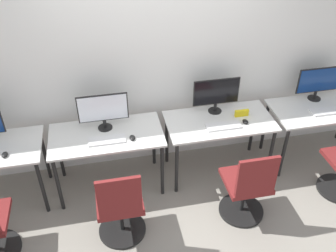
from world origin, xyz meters
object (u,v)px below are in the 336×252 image
at_px(keyboard_left, 107,140).
at_px(keyboard_right, 223,126).
at_px(office_chair_left, 120,209).
at_px(monitor_left, 103,110).
at_px(office_chair_right, 247,189).
at_px(monitor_far_right, 318,82).
at_px(keyboard_far_right, 327,111).
at_px(mouse_left, 132,138).
at_px(mouse_right, 245,122).
at_px(mouse_far_left, 5,155).
at_px(monitor_right, 216,94).

relative_size(keyboard_left, keyboard_right, 1.00).
height_order(keyboard_left, office_chair_left, office_chair_left).
height_order(keyboard_left, keyboard_right, same).
relative_size(monitor_left, office_chair_right, 0.58).
distance_m(monitor_left, monitor_far_right, 2.53).
bearing_deg(keyboard_far_right, keyboard_left, -179.45).
bearing_deg(office_chair_left, keyboard_left, 94.27).
distance_m(keyboard_left, keyboard_right, 1.26).
relative_size(mouse_left, office_chair_left, 0.10).
xyz_separation_m(keyboard_left, keyboard_far_right, (2.53, 0.02, 0.00)).
distance_m(monitor_left, keyboard_left, 0.32).
height_order(monitor_left, monitor_far_right, same).
relative_size(monitor_left, mouse_left, 5.88).
bearing_deg(mouse_right, office_chair_left, -156.30).
bearing_deg(mouse_left, mouse_far_left, -179.43).
bearing_deg(keyboard_left, mouse_far_left, -178.11).
bearing_deg(office_chair_left, monitor_right, 37.68).
height_order(office_chair_left, monitor_right, monitor_right).
relative_size(office_chair_right, keyboard_far_right, 2.38).
xyz_separation_m(mouse_far_left, keyboard_left, (1.00, 0.03, -0.01)).
xyz_separation_m(mouse_left, keyboard_right, (1.00, 0.01, -0.01)).
distance_m(mouse_left, keyboard_far_right, 2.26).
relative_size(monitor_left, keyboard_left, 1.37).
relative_size(office_chair_left, monitor_right, 1.73).
height_order(monitor_left, keyboard_far_right, monitor_left).
height_order(monitor_left, keyboard_right, monitor_left).
bearing_deg(monitor_left, office_chair_right, -33.21).
relative_size(keyboard_left, office_chair_left, 0.42).
height_order(monitor_right, keyboard_right, monitor_right).
xyz_separation_m(monitor_left, office_chair_right, (1.33, -0.87, -0.58)).
bearing_deg(keyboard_far_right, office_chair_left, -165.12).
distance_m(mouse_far_left, office_chair_left, 1.26).
bearing_deg(office_chair_left, keyboard_right, 27.28).
bearing_deg(mouse_far_left, keyboard_right, 0.65).
bearing_deg(monitor_far_right, mouse_right, -163.07).
bearing_deg(mouse_far_left, mouse_left, 0.57).
xyz_separation_m(mouse_left, monitor_far_right, (2.26, 0.34, 0.22)).
xyz_separation_m(office_chair_left, mouse_right, (1.48, 0.65, 0.37)).
bearing_deg(monitor_far_right, keyboard_left, -172.81).
xyz_separation_m(keyboard_left, monitor_far_right, (2.53, 0.32, 0.22)).
distance_m(mouse_far_left, mouse_right, 2.52).
bearing_deg(office_chair_right, keyboard_far_right, 29.00).
xyz_separation_m(mouse_left, keyboard_far_right, (2.26, 0.04, -0.01)).
distance_m(mouse_right, keyboard_far_right, 1.00).
relative_size(monitor_left, office_chair_left, 0.58).
bearing_deg(mouse_right, keyboard_right, -175.50).
relative_size(monitor_left, monitor_far_right, 1.00).
bearing_deg(mouse_left, mouse_right, 1.53).
xyz_separation_m(monitor_left, monitor_right, (1.26, 0.07, 0.00)).
bearing_deg(monitor_right, keyboard_right, -90.00).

